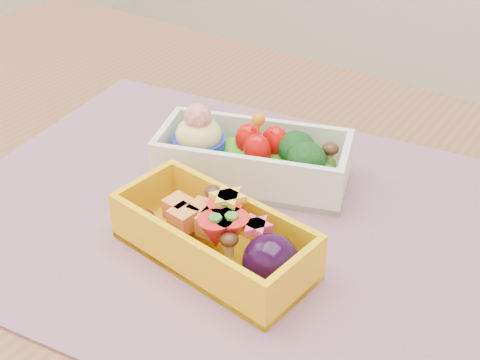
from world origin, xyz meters
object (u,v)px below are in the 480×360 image
Objects in this scene: bento_white at (252,157)px; bento_yellow at (217,237)px; placemat at (230,214)px; table at (185,300)px.

bento_white is 0.13m from bento_yellow.
placemat is 0.07m from bento_white.
bento_white is at bearing 104.63° from placemat.
table is 6.66× the size of bento_yellow.
bento_white reaches higher than placemat.
placemat is 0.07m from bento_yellow.
bento_white is (-0.02, 0.06, 0.03)m from placemat.
bento_yellow is at bearing -21.75° from table.
bento_yellow is (0.06, -0.02, 0.13)m from table.
bento_yellow is (0.04, -0.12, -0.00)m from bento_white.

